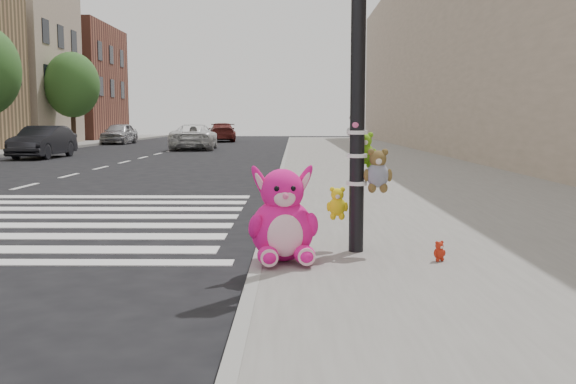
# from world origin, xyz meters

# --- Properties ---
(ground) EXTENTS (120.00, 120.00, 0.00)m
(ground) POSITION_xyz_m (0.00, 0.00, 0.00)
(ground) COLOR black
(ground) RESTS_ON ground
(sidewalk_near) EXTENTS (7.00, 80.00, 0.14)m
(sidewalk_near) POSITION_xyz_m (5.00, 10.00, 0.07)
(sidewalk_near) COLOR slate
(sidewalk_near) RESTS_ON ground
(curb_edge) EXTENTS (0.12, 80.00, 0.15)m
(curb_edge) POSITION_xyz_m (1.55, 10.00, 0.07)
(curb_edge) COLOR gray
(curb_edge) RESTS_ON ground
(bld_far_d) EXTENTS (6.00, 8.00, 10.00)m
(bld_far_d) POSITION_xyz_m (-15.50, 35.00, 5.00)
(bld_far_d) COLOR tan
(bld_far_d) RESTS_ON ground
(bld_far_e) EXTENTS (6.00, 10.00, 9.00)m
(bld_far_e) POSITION_xyz_m (-15.50, 46.00, 4.50)
(bld_far_e) COLOR brown
(bld_far_e) RESTS_ON ground
(bld_near) EXTENTS (5.00, 60.00, 10.00)m
(bld_near) POSITION_xyz_m (10.50, 20.00, 5.00)
(bld_near) COLOR tan
(bld_near) RESTS_ON ground
(signal_pole) EXTENTS (0.70, 0.49, 4.00)m
(signal_pole) POSITION_xyz_m (2.63, 1.81, 1.75)
(signal_pole) COLOR black
(signal_pole) RESTS_ON sidewalk_near
(tree_far_c) EXTENTS (3.20, 3.20, 5.44)m
(tree_far_c) POSITION_xyz_m (-11.20, 33.00, 3.65)
(tree_far_c) COLOR #382619
(tree_far_c) RESTS_ON sidewalk_far
(pink_bunny) EXTENTS (0.72, 0.81, 1.00)m
(pink_bunny) POSITION_xyz_m (1.80, 1.27, 0.55)
(pink_bunny) COLOR #F3148A
(pink_bunny) RESTS_ON sidewalk_near
(red_teddy) EXTENTS (0.17, 0.15, 0.21)m
(red_teddy) POSITION_xyz_m (3.40, 1.30, 0.25)
(red_teddy) COLOR red
(red_teddy) RESTS_ON sidewalk_near
(car_dark_far) EXTENTS (1.54, 4.14, 1.35)m
(car_dark_far) POSITION_xyz_m (-8.60, 21.64, 0.68)
(car_dark_far) COLOR black
(car_dark_far) RESTS_ON ground
(car_white_near) EXTENTS (2.57, 5.06, 1.37)m
(car_white_near) POSITION_xyz_m (-3.50, 29.63, 0.68)
(car_white_near) COLOR silver
(car_white_near) RESTS_ON ground
(car_maroon_near) EXTENTS (2.61, 4.99, 1.38)m
(car_maroon_near) POSITION_xyz_m (-3.47, 42.70, 0.69)
(car_maroon_near) COLOR maroon
(car_maroon_near) RESTS_ON ground
(car_silver_deep) EXTENTS (1.79, 4.21, 1.42)m
(car_silver_deep) POSITION_xyz_m (-9.80, 37.80, 0.71)
(car_silver_deep) COLOR #ADADB2
(car_silver_deep) RESTS_ON ground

